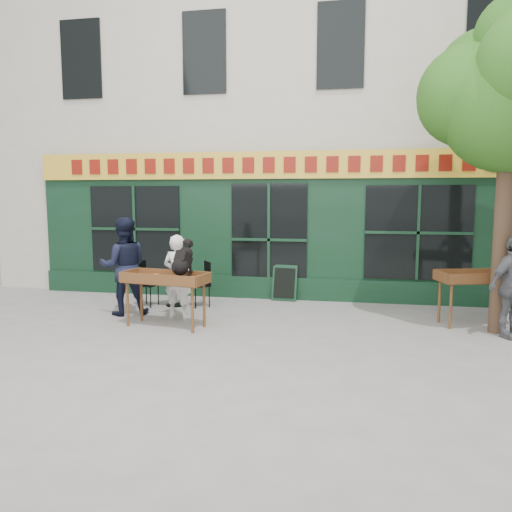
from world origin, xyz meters
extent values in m
plane|color=slate|center=(0.00, 0.00, 0.00)|extent=(80.00, 80.00, 0.00)
cube|color=beige|center=(0.00, 6.00, 5.00)|extent=(14.00, 7.00, 10.00)
cube|color=black|center=(0.00, 2.42, 1.60)|extent=(11.00, 0.16, 3.20)
cube|color=yellow|center=(0.00, 2.30, 3.00)|extent=(11.00, 0.06, 0.60)
cube|color=maroon|center=(0.00, 2.26, 3.00)|extent=(9.60, 0.03, 0.34)
cube|color=black|center=(0.00, 2.32, 0.25)|extent=(11.00, 0.10, 0.50)
cube|color=black|center=(0.00, 2.32, 1.35)|extent=(1.70, 0.05, 2.50)
cube|color=black|center=(-3.20, 2.32, 1.55)|extent=(2.20, 0.05, 2.00)
cube|color=black|center=(3.20, 2.32, 1.55)|extent=(2.20, 0.05, 2.00)
cylinder|color=#382619|center=(4.30, 0.30, 1.80)|extent=(0.28, 0.28, 3.60)
sphere|color=#1B5713|center=(4.30, 0.30, 3.80)|extent=(2.20, 2.20, 2.20)
sphere|color=#1B5713|center=(3.70, 0.50, 4.00)|extent=(1.70, 1.70, 1.70)
sphere|color=#1B5713|center=(4.00, 0.90, 4.40)|extent=(1.60, 1.60, 1.60)
cylinder|color=brown|center=(-2.09, -0.53, 0.40)|extent=(0.05, 0.05, 0.80)
cylinder|color=brown|center=(-0.81, -0.75, 0.40)|extent=(0.05, 0.05, 0.80)
cylinder|color=brown|center=(-2.02, -0.10, 0.40)|extent=(0.05, 0.05, 0.80)
cylinder|color=brown|center=(-0.73, -0.31, 0.40)|extent=(0.05, 0.05, 0.80)
cube|color=brown|center=(-1.41, -0.42, 0.82)|extent=(1.58, 0.82, 0.05)
cube|color=brown|center=(-1.46, -0.71, 0.90)|extent=(1.49, 0.29, 0.18)
cube|color=brown|center=(-1.36, -0.14, 0.90)|extent=(1.49, 0.29, 0.18)
cube|color=brown|center=(-1.41, -0.42, 0.88)|extent=(1.35, 0.61, 0.06)
imported|color=white|center=(-1.41, 0.23, 0.80)|extent=(0.64, 0.48, 1.60)
cylinder|color=brown|center=(3.55, 0.37, 0.40)|extent=(0.05, 0.05, 0.80)
cylinder|color=brown|center=(3.43, 0.80, 0.40)|extent=(0.05, 0.05, 0.80)
cylinder|color=brown|center=(4.68, 1.15, 0.40)|extent=(0.05, 0.05, 0.80)
cube|color=brown|center=(4.12, 0.76, 0.82)|extent=(1.60, 0.97, 0.05)
cube|color=brown|center=(4.20, 0.48, 0.90)|extent=(1.45, 0.45, 0.18)
cube|color=brown|center=(4.04, 1.04, 0.90)|extent=(1.45, 0.45, 0.18)
cube|color=brown|center=(4.12, 0.76, 0.88)|extent=(1.36, 0.74, 0.06)
imported|color=#525256|center=(4.42, 0.01, 0.85)|extent=(1.05, 0.92, 1.69)
cylinder|color=black|center=(-1.85, 1.22, 0.02)|extent=(0.36, 0.36, 0.03)
cylinder|color=black|center=(-1.85, 1.22, 0.38)|extent=(0.04, 0.04, 0.72)
cylinder|color=black|center=(-1.85, 1.22, 0.75)|extent=(0.60, 0.60, 0.03)
cube|color=black|center=(-2.40, 1.12, 0.45)|extent=(0.42, 0.42, 0.03)
cube|color=black|center=(-2.56, 1.15, 0.70)|extent=(0.09, 0.36, 0.50)
cylinder|color=black|center=(-2.28, 0.94, 0.22)|extent=(0.02, 0.02, 0.44)
cylinder|color=black|center=(-2.22, 1.24, 0.22)|extent=(0.02, 0.02, 0.44)
cylinder|color=black|center=(-2.57, 0.99, 0.22)|extent=(0.02, 0.02, 0.44)
cylinder|color=black|center=(-2.52, 1.29, 0.22)|extent=(0.02, 0.02, 0.44)
cube|color=black|center=(-1.30, 1.27, 0.45)|extent=(0.50, 0.50, 0.03)
cube|color=black|center=(-1.16, 1.36, 0.70)|extent=(0.23, 0.31, 0.50)
cylinder|color=black|center=(-1.51, 1.30, 0.22)|extent=(0.02, 0.02, 0.44)
cylinder|color=black|center=(-1.33, 1.06, 0.22)|extent=(0.02, 0.02, 0.44)
cylinder|color=black|center=(-1.26, 1.47, 0.22)|extent=(0.02, 0.02, 0.44)
cylinder|color=black|center=(-1.09, 1.23, 0.22)|extent=(0.02, 0.02, 0.44)
imported|color=gray|center=(-1.85, 1.22, 0.91)|extent=(0.16, 0.12, 0.30)
imported|color=black|center=(-2.55, 0.32, 0.96)|extent=(1.15, 1.05, 1.92)
cube|color=black|center=(0.37, 2.20, 0.40)|extent=(0.58, 0.25, 0.79)
cube|color=black|center=(0.37, 2.18, 0.40)|extent=(0.48, 0.22, 0.65)
camera|label=1|loc=(1.80, -8.68, 2.34)|focal=35.00mm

